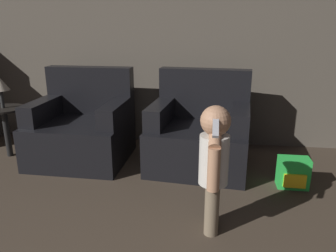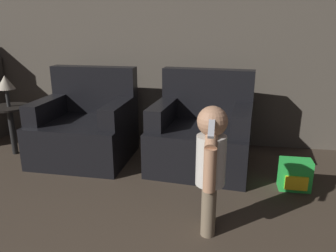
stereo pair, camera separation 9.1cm
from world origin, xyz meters
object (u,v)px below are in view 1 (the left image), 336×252
object	(u,v)px
toy_backpack	(293,173)
armchair_left	(83,129)
lamp	(0,84)
person_toddler	(214,160)
armchair_right	(200,134)

from	to	relation	value
toy_backpack	armchair_left	bearing A→B (deg)	169.14
armchair_left	toy_backpack	distance (m)	2.04
armchair_left	toy_backpack	xyz separation A→B (m)	(2.00, -0.38, -0.18)
lamp	toy_backpack	bearing A→B (deg)	-6.65
person_toddler	toy_backpack	distance (m)	1.05
person_toddler	lamp	world-z (taller)	person_toddler
armchair_right	toy_backpack	xyz separation A→B (m)	(0.81, -0.38, -0.18)
lamp	person_toddler	bearing A→B (deg)	-26.02
person_toddler	toy_backpack	bearing A→B (deg)	136.33
person_toddler	lamp	size ratio (longest dim) A/B	2.69
armchair_left	person_toddler	world-z (taller)	armchair_left
lamp	armchair_right	bearing A→B (deg)	1.62
person_toddler	armchair_left	bearing A→B (deg)	-129.58
person_toddler	lamp	xyz separation A→B (m)	(-2.12, 1.04, 0.26)
armchair_left	armchair_right	xyz separation A→B (m)	(1.19, -0.00, 0.00)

